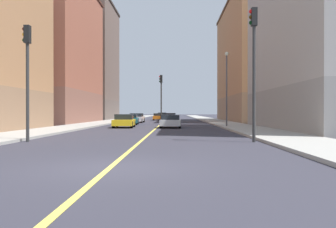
# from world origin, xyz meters

# --- Properties ---
(ground_plane) EXTENTS (400.00, 400.00, 0.00)m
(ground_plane) POSITION_xyz_m (0.00, 0.00, 0.00)
(ground_plane) COLOR #2F2E39
(ground_plane) RESTS_ON ground
(sidewalk_left) EXTENTS (3.75, 168.00, 0.15)m
(sidewalk_left) POSITION_xyz_m (7.97, 49.00, 0.07)
(sidewalk_left) COLOR #9E9B93
(sidewalk_left) RESTS_ON ground
(sidewalk_right) EXTENTS (3.75, 168.00, 0.15)m
(sidewalk_right) POSITION_xyz_m (-7.97, 49.00, 0.07)
(sidewalk_right) COLOR #9E9B93
(sidewalk_right) RESTS_ON ground
(lane_center_stripe) EXTENTS (0.16, 154.00, 0.01)m
(lane_center_stripe) POSITION_xyz_m (0.00, 49.00, 0.01)
(lane_center_stripe) COLOR #E5D14C
(lane_center_stripe) RESTS_ON ground
(building_left_mid) EXTENTS (11.61, 25.91, 18.54)m
(building_left_mid) POSITION_xyz_m (15.50, 46.86, 9.28)
(building_left_mid) COLOR #8F6B4F
(building_left_mid) RESTS_ON ground
(building_right_midblock) EXTENTS (11.61, 19.96, 18.59)m
(building_right_midblock) POSITION_xyz_m (-15.50, 37.83, 9.30)
(building_right_midblock) COLOR brown
(building_right_midblock) RESTS_ON ground
(building_right_distant) EXTENTS (11.61, 15.69, 21.54)m
(building_right_distant) POSITION_xyz_m (-15.50, 57.10, 10.78)
(building_right_distant) COLOR brown
(building_right_distant) RESTS_ON ground
(traffic_light_left_near) EXTENTS (0.40, 0.32, 6.70)m
(traffic_light_left_near) POSITION_xyz_m (5.68, 8.31, 4.28)
(traffic_light_left_near) COLOR #2D2D2D
(traffic_light_left_near) RESTS_ON ground
(traffic_light_right_near) EXTENTS (0.40, 0.32, 5.88)m
(traffic_light_right_near) POSITION_xyz_m (-5.71, 8.31, 3.81)
(traffic_light_right_near) COLOR #2D2D2D
(traffic_light_right_near) RESTS_ON ground
(traffic_light_median_far) EXTENTS (0.40, 0.32, 5.81)m
(traffic_light_median_far) POSITION_xyz_m (0.11, 32.29, 3.77)
(traffic_light_median_far) COLOR #2D2D2D
(traffic_light_median_far) RESTS_ON ground
(street_lamp_left_near) EXTENTS (0.36, 0.36, 7.11)m
(street_lamp_left_near) POSITION_xyz_m (6.70, 24.87, 4.46)
(street_lamp_left_near) COLOR #4C4C51
(street_lamp_left_near) RESTS_ON ground
(car_yellow) EXTENTS (2.00, 3.96, 1.28)m
(car_yellow) POSITION_xyz_m (-3.12, 24.57, 0.63)
(car_yellow) COLOR gold
(car_yellow) RESTS_ON ground
(car_silver) EXTENTS (2.00, 3.99, 1.23)m
(car_silver) POSITION_xyz_m (1.33, 24.24, 0.61)
(car_silver) COLOR silver
(car_silver) RESTS_ON ground
(car_orange) EXTENTS (1.99, 4.60, 1.24)m
(car_orange) POSITION_xyz_m (-1.28, 54.89, 0.62)
(car_orange) COLOR orange
(car_orange) RESTS_ON ground
(car_green) EXTENTS (2.05, 4.56, 1.36)m
(car_green) POSITION_xyz_m (-0.90, 62.48, 0.67)
(car_green) COLOR #1E6B38
(car_green) RESTS_ON ground
(car_white) EXTENTS (1.97, 4.62, 1.31)m
(car_white) POSITION_xyz_m (-3.60, 40.12, 0.65)
(car_white) COLOR white
(car_white) RESTS_ON ground
(car_teal) EXTENTS (1.94, 4.57, 1.22)m
(car_teal) POSITION_xyz_m (-3.52, 32.57, 0.61)
(car_teal) COLOR #196670
(car_teal) RESTS_ON ground
(car_red) EXTENTS (1.98, 4.52, 1.34)m
(car_red) POSITION_xyz_m (1.03, 39.31, 0.65)
(car_red) COLOR red
(car_red) RESTS_ON ground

